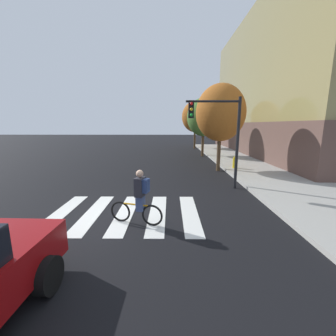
{
  "coord_description": "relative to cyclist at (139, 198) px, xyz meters",
  "views": [
    {
      "loc": [
        1.91,
        -6.96,
        2.98
      ],
      "look_at": [
        1.82,
        1.54,
        1.28
      ],
      "focal_mm": 23.16,
      "sensor_mm": 36.0,
      "label": 1
    }
  ],
  "objects": [
    {
      "name": "ground_plane",
      "position": [
        -0.99,
        0.82,
        -0.84
      ],
      "size": [
        120.0,
        120.0,
        0.0
      ],
      "primitive_type": "plane",
      "color": "black"
    },
    {
      "name": "street_tree_near",
      "position": [
        4.08,
        7.87,
        2.86
      ],
      "size": [
        3.09,
        3.09,
        5.49
      ],
      "color": "#4C3823",
      "rests_on": "ground"
    },
    {
      "name": "fire_hydrant",
      "position": [
        5.19,
        8.03,
        -0.31
      ],
      "size": [
        0.33,
        0.22,
        0.78
      ],
      "color": "gold",
      "rests_on": "sidewalk"
    },
    {
      "name": "crosswalk_stripes",
      "position": [
        -0.61,
        0.82,
        -0.84
      ],
      "size": [
        4.96,
        3.41,
        0.01
      ],
      "color": "silver",
      "rests_on": "ground"
    },
    {
      "name": "corner_building",
      "position": [
        17.31,
        16.57,
        5.88
      ],
      "size": [
        18.22,
        24.42,
        13.55
      ],
      "color": "brown",
      "rests_on": "ground"
    },
    {
      "name": "cyclist",
      "position": [
        0.0,
        0.0,
        0.0
      ],
      "size": [
        1.66,
        0.52,
        1.69
      ],
      "color": "black",
      "rests_on": "ground"
    },
    {
      "name": "traffic_light_near",
      "position": [
        3.18,
        3.85,
        2.02
      ],
      "size": [
        2.47,
        0.28,
        4.2
      ],
      "color": "black",
      "rests_on": "ground"
    },
    {
      "name": "street_tree_mid",
      "position": [
        4.02,
        14.59,
        2.83
      ],
      "size": [
        3.06,
        3.06,
        5.44
      ],
      "color": "#4C3823",
      "rests_on": "ground"
    },
    {
      "name": "street_tree_far",
      "position": [
        4.05,
        21.67,
        3.12
      ],
      "size": [
        3.3,
        3.3,
        5.87
      ],
      "color": "#4C3823",
      "rests_on": "ground"
    }
  ]
}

